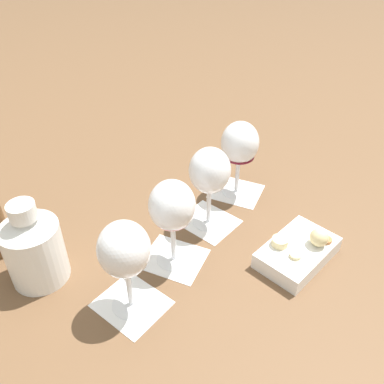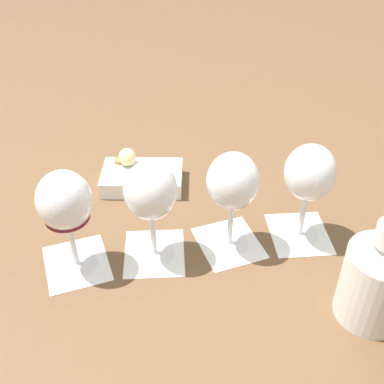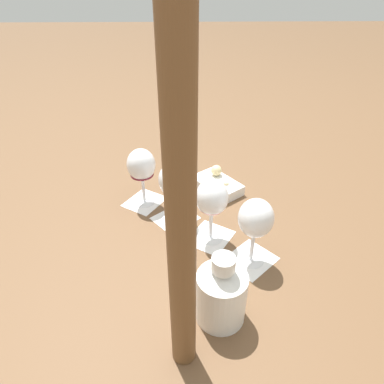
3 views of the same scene
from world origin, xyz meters
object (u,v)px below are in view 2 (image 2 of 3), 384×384
at_px(ceramic_vase, 379,278).
at_px(wine_glass_2, 151,195).
at_px(wine_glass_1, 233,186).
at_px(wine_glass_0, 309,177).
at_px(wine_glass_3, 65,205).
at_px(snack_dish, 141,176).

bearing_deg(ceramic_vase, wine_glass_2, -73.24).
xyz_separation_m(wine_glass_1, wine_glass_2, (0.10, -0.09, 0.00)).
bearing_deg(wine_glass_0, ceramic_vase, 60.20).
bearing_deg(ceramic_vase, wine_glass_0, -119.80).
bearing_deg(wine_glass_3, wine_glass_1, 138.45).
height_order(wine_glass_0, wine_glass_3, same).
xyz_separation_m(wine_glass_0, ceramic_vase, (0.09, 0.16, -0.05)).
height_order(wine_glass_0, snack_dish, wine_glass_0).
bearing_deg(wine_glass_0, wine_glass_3, -41.65).
bearing_deg(wine_glass_2, wine_glass_1, 138.43).
height_order(ceramic_vase, snack_dish, ceramic_vase).
height_order(wine_glass_0, wine_glass_2, same).
relative_size(wine_glass_3, snack_dish, 0.96).
relative_size(wine_glass_2, wine_glass_3, 1.00).
relative_size(wine_glass_1, snack_dish, 0.96).
height_order(wine_glass_0, ceramic_vase, wine_glass_0).
height_order(wine_glass_1, wine_glass_3, same).
distance_m(wine_glass_1, ceramic_vase, 0.25).
distance_m(wine_glass_0, wine_glass_3, 0.39).
bearing_deg(ceramic_vase, wine_glass_1, -89.31).
relative_size(wine_glass_0, snack_dish, 0.96).
relative_size(wine_glass_2, ceramic_vase, 1.07).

